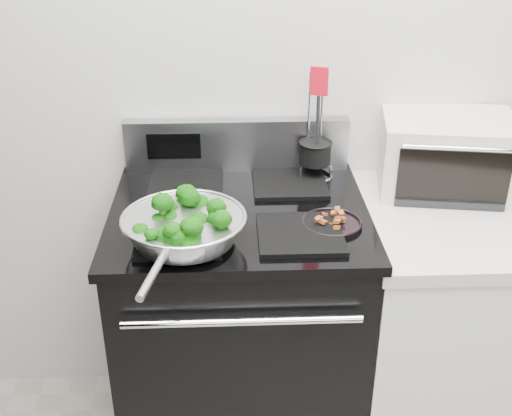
{
  "coord_description": "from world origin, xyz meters",
  "views": [
    {
      "loc": [
        -0.32,
        -0.33,
        1.86
      ],
      "look_at": [
        -0.25,
        1.36,
        0.98
      ],
      "focal_mm": 45.0,
      "sensor_mm": 36.0,
      "label": 1
    }
  ],
  "objects": [
    {
      "name": "gas_range",
      "position": [
        -0.3,
        1.41,
        0.49
      ],
      "size": [
        0.79,
        0.69,
        1.13
      ],
      "color": "black",
      "rests_on": "floor"
    },
    {
      "name": "back_wall",
      "position": [
        0.0,
        1.75,
        1.35
      ],
      "size": [
        4.0,
        0.02,
        2.7
      ],
      "primitive_type": "cube",
      "color": "beige",
      "rests_on": "ground"
    },
    {
      "name": "bacon_plate",
      "position": [
        -0.03,
        1.3,
        0.97
      ],
      "size": [
        0.18,
        0.18,
        0.04
      ],
      "rotation": [
        0.0,
        0.0,
        0.39
      ],
      "color": "black",
      "rests_on": "gas_range"
    },
    {
      "name": "toaster_oven",
      "position": [
        0.39,
        1.6,
        1.04
      ],
      "size": [
        0.47,
        0.39,
        0.24
      ],
      "rotation": [
        0.0,
        0.0,
        -0.16
      ],
      "color": "silver",
      "rests_on": "counter"
    },
    {
      "name": "skillet",
      "position": [
        -0.45,
        1.21,
        1.0
      ],
      "size": [
        0.35,
        0.54,
        0.07
      ],
      "rotation": [
        0.0,
        0.0,
        -0.21
      ],
      "color": "silver",
      "rests_on": "gas_range"
    },
    {
      "name": "counter",
      "position": [
        0.39,
        1.41,
        0.46
      ],
      "size": [
        0.62,
        0.68,
        0.92
      ],
      "color": "white",
      "rests_on": "floor"
    },
    {
      "name": "utensil_holder",
      "position": [
        -0.04,
        1.64,
        1.02
      ],
      "size": [
        0.12,
        0.12,
        0.38
      ],
      "rotation": [
        0.0,
        0.0,
        -0.33
      ],
      "color": "silver",
      "rests_on": "gas_range"
    },
    {
      "name": "broccoli_pile",
      "position": [
        -0.45,
        1.21,
        1.02
      ],
      "size": [
        0.27,
        0.27,
        0.09
      ],
      "primitive_type": null,
      "color": "black",
      "rests_on": "skillet"
    }
  ]
}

